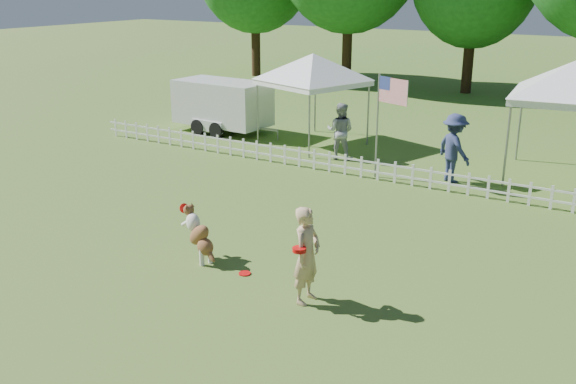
% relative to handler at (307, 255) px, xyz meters
% --- Properties ---
extents(ground, '(120.00, 120.00, 0.00)m').
position_rel_handler_xyz_m(ground, '(-1.08, 0.06, -0.85)').
color(ground, '#3F6E22').
rests_on(ground, ground).
extents(picket_fence, '(22.00, 0.08, 0.60)m').
position_rel_handler_xyz_m(picket_fence, '(-1.08, 7.06, -0.55)').
color(picket_fence, white).
rests_on(picket_fence, ground).
extents(handler, '(0.41, 0.62, 1.70)m').
position_rel_handler_xyz_m(handler, '(0.00, 0.00, 0.00)').
color(handler, tan).
rests_on(handler, ground).
extents(dog, '(1.08, 0.69, 1.06)m').
position_rel_handler_xyz_m(dog, '(-2.61, 0.36, -0.32)').
color(dog, brown).
rests_on(dog, ground).
extents(frisbee_on_turf, '(0.27, 0.27, 0.02)m').
position_rel_handler_xyz_m(frisbee_on_turf, '(-1.51, 0.31, -0.84)').
color(frisbee_on_turf, red).
rests_on(frisbee_on_turf, ground).
extents(canopy_tent_left, '(3.57, 3.57, 2.92)m').
position_rel_handler_xyz_m(canopy_tent_left, '(-5.42, 9.76, 0.61)').
color(canopy_tent_left, white).
rests_on(canopy_tent_left, ground).
extents(canopy_tent_right, '(3.39, 3.39, 3.18)m').
position_rel_handler_xyz_m(canopy_tent_right, '(2.47, 9.97, 0.74)').
color(canopy_tent_right, white).
rests_on(canopy_tent_right, ground).
extents(cargo_trailer, '(4.33, 2.07, 1.87)m').
position_rel_handler_xyz_m(cargo_trailer, '(-9.05, 9.61, 0.09)').
color(cargo_trailer, silver).
rests_on(cargo_trailer, ground).
extents(flag_pole, '(1.07, 0.51, 2.87)m').
position_rel_handler_xyz_m(flag_pole, '(-2.01, 7.31, 0.59)').
color(flag_pole, gray).
rests_on(flag_pole, ground).
extents(spectator_a, '(0.96, 0.81, 1.73)m').
position_rel_handler_xyz_m(spectator_a, '(-3.74, 8.52, 0.01)').
color(spectator_a, '#9D9EA3').
rests_on(spectator_a, ground).
extents(spectator_b, '(1.38, 1.28, 1.87)m').
position_rel_handler_xyz_m(spectator_b, '(-0.06, 8.02, 0.09)').
color(spectator_b, navy).
rests_on(spectator_b, ground).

